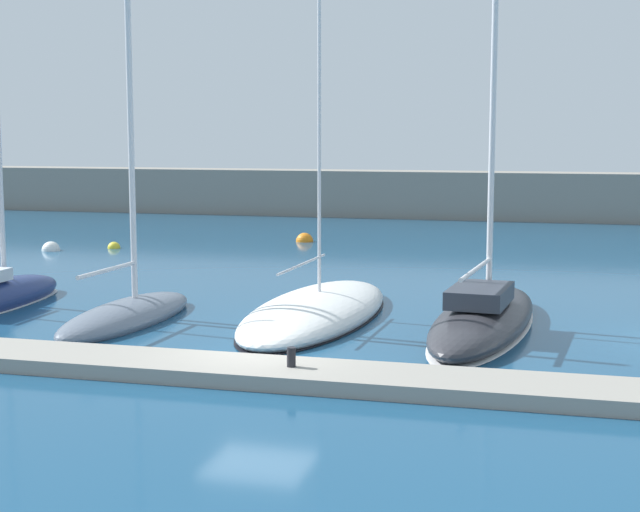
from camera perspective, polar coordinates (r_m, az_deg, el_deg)
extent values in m
plane|color=navy|center=(22.92, -3.72, -6.56)|extent=(120.00, 120.00, 0.00)
cube|color=gray|center=(21.70, -4.82, -6.91)|extent=(35.61, 2.01, 0.35)
cube|color=gray|center=(62.04, 8.23, 3.66)|extent=(108.00, 3.07, 3.03)
ellipsoid|color=slate|center=(28.42, -11.54, -3.61)|extent=(2.33, 7.06, 0.98)
cylinder|color=silver|center=(28.35, -11.35, 8.28)|extent=(0.18, 0.18, 10.74)
cylinder|color=silver|center=(27.30, -12.65, -0.82)|extent=(0.28, 3.13, 0.13)
ellipsoid|color=white|center=(28.46, -0.22, -3.40)|extent=(3.73, 10.22, 1.16)
ellipsoid|color=black|center=(28.49, -0.22, -3.73)|extent=(3.77, 10.32, 0.12)
cylinder|color=silver|center=(28.36, -0.05, 12.81)|extent=(0.10, 0.10, 14.85)
cylinder|color=silver|center=(26.93, -1.06, -0.49)|extent=(0.23, 4.29, 0.07)
ellipsoid|color=#2D2D33|center=(27.15, 9.86, -3.81)|extent=(3.23, 9.96, 1.17)
ellipsoid|color=silver|center=(27.21, 9.84, -4.37)|extent=(3.26, 10.06, 0.12)
cylinder|color=silver|center=(25.56, 9.41, -0.76)|extent=(0.48, 4.27, 0.12)
cube|color=#333842|center=(26.25, 9.60, -2.35)|extent=(1.72, 2.69, 0.49)
sphere|color=yellow|center=(46.69, -12.30, 0.47)|extent=(0.62, 0.62, 0.62)
sphere|color=orange|center=(48.37, -0.93, 0.88)|extent=(0.90, 0.90, 0.90)
sphere|color=white|center=(46.48, -15.89, 0.32)|extent=(0.86, 0.86, 0.86)
cylinder|color=black|center=(21.24, -1.74, -6.10)|extent=(0.20, 0.20, 0.44)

